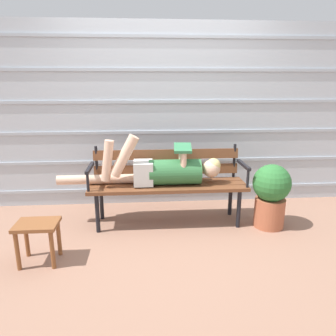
{
  "coord_description": "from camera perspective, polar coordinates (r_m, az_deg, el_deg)",
  "views": [
    {
      "loc": [
        -0.25,
        -3.09,
        1.52
      ],
      "look_at": [
        0.0,
        0.16,
        0.63
      ],
      "focal_mm": 34.26,
      "sensor_mm": 36.0,
      "label": 1
    }
  ],
  "objects": [
    {
      "name": "ground_plane",
      "position": [
        3.45,
        0.21,
        -10.77
      ],
      "size": [
        12.0,
        12.0,
        0.0
      ],
      "primitive_type": "plane",
      "color": "#936B56"
    },
    {
      "name": "house_siding",
      "position": [
        3.95,
        -0.76,
        9.11
      ],
      "size": [
        5.2,
        0.08,
        2.18
      ],
      "color": "#B2BCC6",
      "rests_on": "ground"
    },
    {
      "name": "park_bench",
      "position": [
        3.48,
        -0.08,
        -1.96
      ],
      "size": [
        1.68,
        0.45,
        0.83
      ],
      "color": "brown",
      "rests_on": "ground"
    },
    {
      "name": "reclining_person",
      "position": [
        3.38,
        -1.17,
        -0.37
      ],
      "size": [
        1.73,
        0.27,
        0.56
      ],
      "color": "#33703D"
    },
    {
      "name": "footstool",
      "position": [
        2.97,
        -22.19,
        -10.51
      ],
      "size": [
        0.35,
        0.27,
        0.37
      ],
      "color": "brown",
      "rests_on": "ground"
    },
    {
      "name": "potted_plant",
      "position": [
        3.54,
        17.84,
        -4.29
      ],
      "size": [
        0.39,
        0.39,
        0.68
      ],
      "color": "#AD5B3D",
      "rests_on": "ground"
    }
  ]
}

